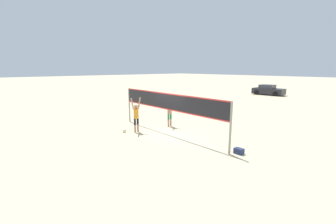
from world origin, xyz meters
TOP-DOWN VIEW (x-y plane):
  - ground_plane at (0.00, 0.00)m, footprint 200.00×200.00m
  - volleyball_net at (0.00, 0.00)m, footprint 8.25×0.10m
  - player_spiker at (-1.56, -1.11)m, footprint 0.28×0.69m
  - player_blocker at (-1.24, 1.24)m, footprint 0.28×0.70m
  - volleyball at (-2.01, -1.69)m, footprint 0.22×0.22m
  - gear_bag at (4.33, 0.37)m, footprint 0.40×0.28m
  - parked_car_near at (-4.94, 23.25)m, footprint 4.20×2.23m

SIDE VIEW (x-z plane):
  - ground_plane at x=0.00m, z-range 0.00..0.00m
  - volleyball at x=-2.01m, z-range 0.00..0.22m
  - gear_bag at x=4.33m, z-range 0.00..0.25m
  - parked_car_near at x=-4.94m, z-range -0.07..1.36m
  - player_spiker at x=-1.56m, z-range 0.05..2.10m
  - player_blocker at x=-1.24m, z-range 0.05..2.13m
  - volleyball_net at x=0.00m, z-range 0.57..2.94m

